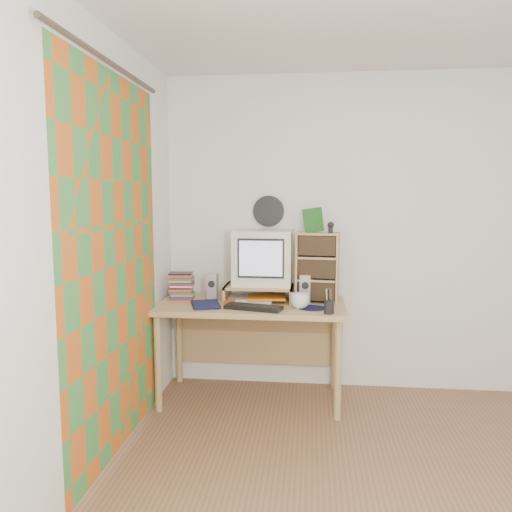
% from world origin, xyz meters
% --- Properties ---
extents(back_wall, '(3.50, 0.00, 3.50)m').
position_xyz_m(back_wall, '(0.00, 1.75, 1.25)').
color(back_wall, white).
rests_on(back_wall, floor).
extents(left_wall, '(0.00, 3.50, 3.50)m').
position_xyz_m(left_wall, '(-1.75, 0.00, 1.25)').
color(left_wall, white).
rests_on(left_wall, floor).
extents(curtain, '(0.00, 2.20, 2.20)m').
position_xyz_m(curtain, '(-1.71, 0.48, 1.15)').
color(curtain, '#C25B1B').
rests_on(curtain, left_wall).
extents(wall_disc, '(0.25, 0.02, 0.25)m').
position_xyz_m(wall_disc, '(-0.93, 1.73, 1.43)').
color(wall_disc, black).
rests_on(wall_disc, back_wall).
extents(desk, '(1.40, 0.70, 0.75)m').
position_xyz_m(desk, '(-1.03, 1.44, 0.62)').
color(desk, tan).
rests_on(desk, floor).
extents(monitor_riser, '(0.52, 0.30, 0.12)m').
position_xyz_m(monitor_riser, '(-0.98, 1.48, 0.84)').
color(monitor_riser, tan).
rests_on(monitor_riser, desk).
extents(crt_monitor, '(0.45, 0.45, 0.42)m').
position_xyz_m(crt_monitor, '(-0.95, 1.53, 1.08)').
color(crt_monitor, silver).
rests_on(crt_monitor, monitor_riser).
extents(speaker_left, '(0.08, 0.08, 0.21)m').
position_xyz_m(speaker_left, '(-1.34, 1.45, 0.85)').
color(speaker_left, '#A8A7AC').
rests_on(speaker_left, desk).
extents(speaker_right, '(0.08, 0.08, 0.21)m').
position_xyz_m(speaker_right, '(-0.63, 1.44, 0.86)').
color(speaker_right, '#A8A7AC').
rests_on(speaker_right, desk).
extents(keyboard, '(0.43, 0.23, 0.03)m').
position_xyz_m(keyboard, '(-0.99, 1.18, 0.76)').
color(keyboard, black).
rests_on(keyboard, desk).
extents(dvd_stack, '(0.19, 0.14, 0.25)m').
position_xyz_m(dvd_stack, '(-1.59, 1.49, 0.87)').
color(dvd_stack, brown).
rests_on(dvd_stack, desk).
extents(cd_rack, '(0.33, 0.20, 0.53)m').
position_xyz_m(cd_rack, '(-0.54, 1.49, 1.01)').
color(cd_rack, tan).
rests_on(cd_rack, desk).
extents(mug, '(0.17, 0.17, 0.11)m').
position_xyz_m(mug, '(-0.66, 1.25, 0.80)').
color(mug, white).
rests_on(mug, desk).
extents(diary, '(0.28, 0.25, 0.05)m').
position_xyz_m(diary, '(-1.44, 1.22, 0.77)').
color(diary, '#10123B').
rests_on(diary, desk).
extents(mousepad, '(0.25, 0.25, 0.00)m').
position_xyz_m(mousepad, '(-0.57, 1.26, 0.75)').
color(mousepad, black).
rests_on(mousepad, desk).
extents(pen_cup, '(0.08, 0.08, 0.13)m').
position_xyz_m(pen_cup, '(-0.46, 1.10, 0.82)').
color(pen_cup, black).
rests_on(pen_cup, desk).
extents(papers, '(0.35, 0.27, 0.04)m').
position_xyz_m(papers, '(-1.00, 1.46, 0.77)').
color(papers, silver).
rests_on(papers, desk).
extents(red_box, '(0.08, 0.05, 0.04)m').
position_xyz_m(red_box, '(-1.18, 1.30, 0.77)').
color(red_box, '#B24012').
rests_on(red_box, desk).
extents(game_box, '(0.15, 0.06, 0.18)m').
position_xyz_m(game_box, '(-0.57, 1.51, 1.37)').
color(game_box, '#185317').
rests_on(game_box, cd_rack).
extents(webcam, '(0.05, 0.05, 0.08)m').
position_xyz_m(webcam, '(-0.44, 1.47, 1.32)').
color(webcam, black).
rests_on(webcam, cd_rack).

